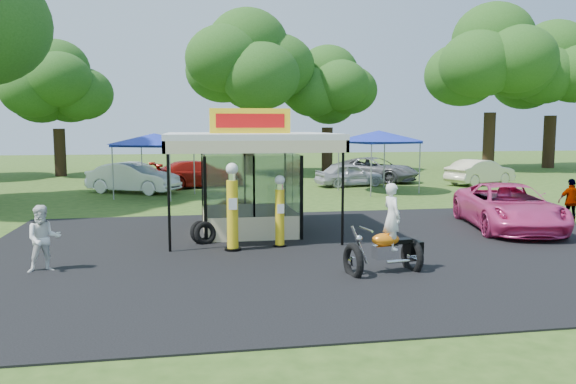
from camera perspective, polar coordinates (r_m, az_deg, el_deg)
name	(u,v)px	position (r m, az deg, el deg)	size (l,w,h in m)	color
ground	(347,267)	(14.67, 5.98, -7.59)	(120.00, 120.00, 0.00)	#2E4C17
asphalt_apron	(328,250)	(16.55, 4.09, -5.85)	(20.00, 14.00, 0.04)	black
gas_station_kiosk	(249,181)	(18.85, -3.98, 1.13)	(5.40, 5.40, 4.18)	white
gas_pump_left	(232,209)	(16.19, -5.67, -1.77)	(0.48, 0.48, 2.58)	black
gas_pump_right	(280,213)	(16.67, -0.84, -2.16)	(0.41, 0.41, 2.17)	black
motorcycle	(389,237)	(14.03, 10.20, -4.55)	(2.03, 1.22, 2.32)	black
spare_tires	(203,233)	(17.44, -8.64, -4.10)	(0.93, 0.78, 0.75)	black
kiosk_car	(243,210)	(21.19, -4.57, -1.80)	(1.13, 2.82, 0.96)	yellow
pink_sedan	(508,207)	(21.11, 21.48, -1.41)	(2.65, 5.74, 1.59)	#DC3B82
spectator_west	(43,239)	(15.17, -23.59, -4.39)	(0.82, 0.64, 1.69)	white
spectator_east_b	(571,201)	(23.28, 26.84, -0.84)	(0.99, 0.41, 1.68)	gray
bg_car_a	(133,178)	(31.42, -15.44, 1.40)	(1.74, 4.98, 1.64)	white
bg_car_b	(199,174)	(33.45, -9.03, 1.82)	(2.22, 5.45, 1.58)	#9E140C
bg_car_c	(349,175)	(33.79, 6.26, 1.76)	(1.66, 4.11, 1.40)	silver
bg_car_d	(375,170)	(36.84, 8.80, 2.27)	(2.61, 5.67, 1.57)	slate
bg_car_e	(480,172)	(36.52, 18.94, 1.93)	(1.64, 4.71, 1.55)	beige
tent_west	(154,139)	(29.31, -13.44, 5.23)	(4.64, 4.64, 3.24)	gray
tent_east	(379,136)	(31.04, 9.20, 5.60)	(4.81, 4.81, 3.36)	gray
oak_far_b	(57,91)	(43.54, -22.41, 9.43)	(7.92, 7.92, 9.44)	black
oak_far_c	(248,72)	(41.67, -4.11, 12.02)	(9.97, 9.97, 11.75)	black
oak_far_d	(328,93)	(44.92, 4.04, 9.99)	(8.12, 8.12, 9.67)	black
oak_far_e	(492,67)	(48.56, 20.02, 11.87)	(10.90, 10.90, 12.98)	black
oak_far_f	(553,76)	(53.45, 25.30, 10.62)	(10.10, 10.10, 12.17)	black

